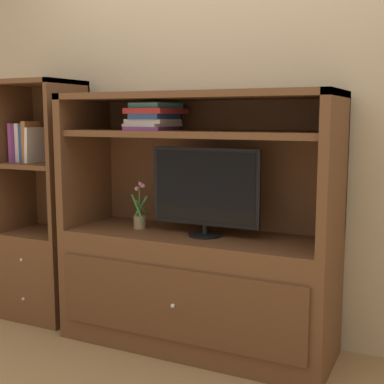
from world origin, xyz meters
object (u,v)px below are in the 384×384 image
Objects in this scene: potted_plant at (140,216)px; magazine_stack at (155,117)px; bookshelf_tall at (45,240)px; upright_book_row at (27,143)px; media_console at (196,264)px; tv_monitor at (205,190)px.

magazine_stack is (0.11, 0.01, 0.59)m from potted_plant.
potted_plant is 0.18× the size of bookshelf_tall.
bookshelf_tall is at bearing 178.78° from potted_plant.
media_console is at bearing 0.22° from upright_book_row.
magazine_stack reaches higher than potted_plant.
upright_book_row is (-1.24, -0.00, 0.67)m from media_console.
magazine_stack is 0.99m from upright_book_row.
magazine_stack reaches higher than tv_monitor.
tv_monitor is at bearing -0.79° from upright_book_row.
media_console is at bearing 160.94° from tv_monitor.
media_console reaches higher than potted_plant.
media_console reaches higher than tv_monitor.
bookshelf_tall is 0.66m from upright_book_row.
bookshelf_tall is (-1.13, 0.01, 0.03)m from media_console.
upright_book_row is at bearing 179.21° from tv_monitor.
tv_monitor is 0.41× the size of bookshelf_tall.
tv_monitor is 2.40× the size of upright_book_row.
upright_book_row is at bearing 179.58° from potted_plant.
tv_monitor is 2.24× the size of potted_plant.
magazine_stack is (-0.26, -0.00, 0.85)m from media_console.
media_console is 0.45m from tv_monitor.
media_console is 0.89m from magazine_stack.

